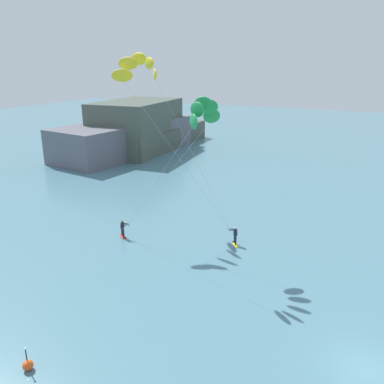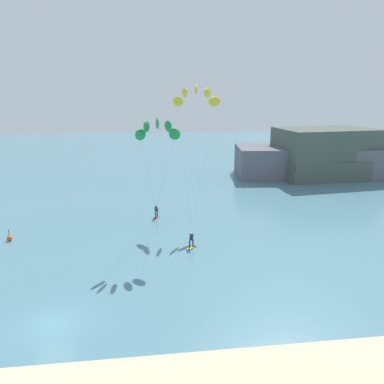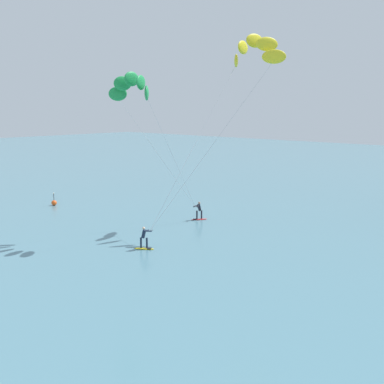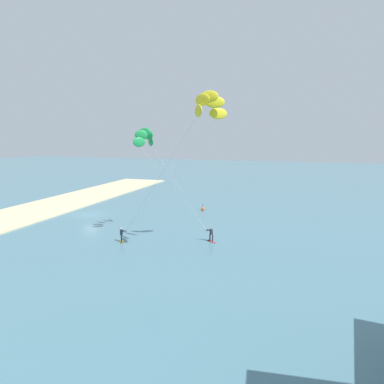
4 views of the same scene
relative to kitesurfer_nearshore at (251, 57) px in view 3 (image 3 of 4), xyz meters
The scene contains 3 objects.
kitesurfer_nearshore is the anchor object (origin of this frame).
kitesurfer_mid_water 9.93m from the kitesurfer_nearshore, 121.05° to the right, with size 4.52×9.40×12.88m.
marker_buoy 25.65m from the kitesurfer_nearshore, 163.73° to the right, with size 0.56×0.56×1.38m.
Camera 3 is at (36.33, -11.08, 10.25)m, focal length 45.03 mm.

